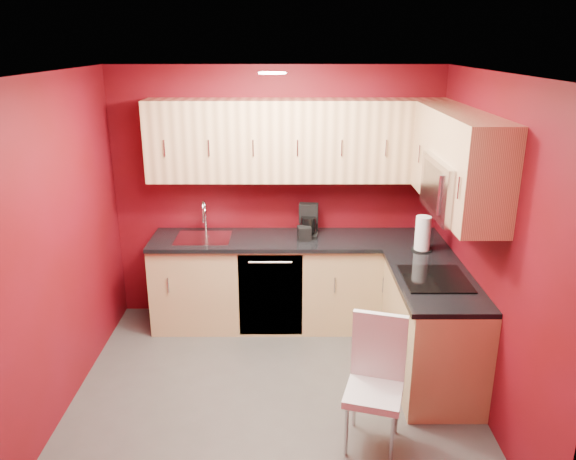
{
  "coord_description": "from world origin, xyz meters",
  "views": [
    {
      "loc": [
        0.11,
        -3.88,
        2.71
      ],
      "look_at": [
        0.11,
        0.55,
        1.21
      ],
      "focal_mm": 35.0,
      "sensor_mm": 36.0,
      "label": 1
    }
  ],
  "objects_px": {
    "napkin_holder": "(304,233)",
    "dining_chair": "(374,386)",
    "microwave": "(459,188)",
    "coffee_maker": "(308,221)",
    "sink": "(203,234)",
    "paper_towel": "(423,234)"
  },
  "relations": [
    {
      "from": "napkin_holder",
      "to": "dining_chair",
      "type": "distance_m",
      "value": 1.86
    },
    {
      "from": "microwave",
      "to": "coffee_maker",
      "type": "distance_m",
      "value": 1.63
    },
    {
      "from": "microwave",
      "to": "coffee_maker",
      "type": "relative_size",
      "value": 2.49
    },
    {
      "from": "sink",
      "to": "coffee_maker",
      "type": "relative_size",
      "value": 1.7
    },
    {
      "from": "napkin_holder",
      "to": "paper_towel",
      "type": "relative_size",
      "value": 0.41
    },
    {
      "from": "microwave",
      "to": "paper_towel",
      "type": "relative_size",
      "value": 2.38
    },
    {
      "from": "microwave",
      "to": "napkin_holder",
      "type": "relative_size",
      "value": 5.82
    },
    {
      "from": "napkin_holder",
      "to": "dining_chair",
      "type": "xyz_separation_m",
      "value": [
        0.43,
        -1.74,
        -0.51
      ]
    },
    {
      "from": "sink",
      "to": "dining_chair",
      "type": "xyz_separation_m",
      "value": [
        1.4,
        -1.81,
        -0.48
      ]
    },
    {
      "from": "microwave",
      "to": "dining_chair",
      "type": "xyz_separation_m",
      "value": [
        -0.69,
        -0.81,
        -1.19
      ]
    },
    {
      "from": "coffee_maker",
      "to": "dining_chair",
      "type": "relative_size",
      "value": 0.33
    },
    {
      "from": "microwave",
      "to": "sink",
      "type": "relative_size",
      "value": 1.46
    },
    {
      "from": "coffee_maker",
      "to": "napkin_holder",
      "type": "xyz_separation_m",
      "value": [
        -0.04,
        -0.12,
        -0.09
      ]
    },
    {
      "from": "coffee_maker",
      "to": "microwave",
      "type": "bearing_deg",
      "value": -37.77
    },
    {
      "from": "sink",
      "to": "dining_chair",
      "type": "distance_m",
      "value": 2.34
    },
    {
      "from": "sink",
      "to": "paper_towel",
      "type": "height_order",
      "value": "sink"
    },
    {
      "from": "microwave",
      "to": "sink",
      "type": "distance_m",
      "value": 2.43
    },
    {
      "from": "sink",
      "to": "paper_towel",
      "type": "relative_size",
      "value": 1.63
    },
    {
      "from": "sink",
      "to": "dining_chair",
      "type": "height_order",
      "value": "sink"
    },
    {
      "from": "microwave",
      "to": "napkin_holder",
      "type": "distance_m",
      "value": 1.61
    },
    {
      "from": "paper_towel",
      "to": "dining_chair",
      "type": "xyz_separation_m",
      "value": [
        -0.62,
        -1.46,
        -0.6
      ]
    },
    {
      "from": "sink",
      "to": "paper_towel",
      "type": "bearing_deg",
      "value": -9.92
    }
  ]
}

